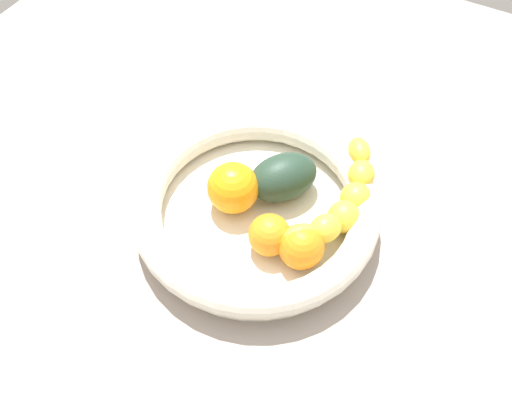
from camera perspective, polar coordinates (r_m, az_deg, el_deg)
name	(u,v)px	position (r cm, az deg, el deg)	size (l,w,h in cm)	color
kitchen_counter	(256,228)	(74.84, 0.00, -2.88)	(120.00, 120.00, 3.00)	#A2968D
fruit_bowl	(256,209)	(71.39, 0.00, -0.94)	(30.29, 30.29, 5.29)	silver
banana_draped_left	(344,202)	(70.41, 8.61, -0.25)	(7.62, 20.07, 4.76)	yellow
orange_front	(270,235)	(67.39, 1.34, -3.54)	(5.06, 5.06, 5.06)	orange
orange_mid_left	(231,190)	(70.49, -2.45, 0.86)	(6.42, 6.42, 6.42)	orange
orange_mid_right	(301,247)	(66.50, 4.46, -4.70)	(5.34, 5.34, 5.34)	orange
avocado_dark	(283,177)	(72.27, 2.67, 2.15)	(8.91, 6.03, 5.71)	#233B2D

